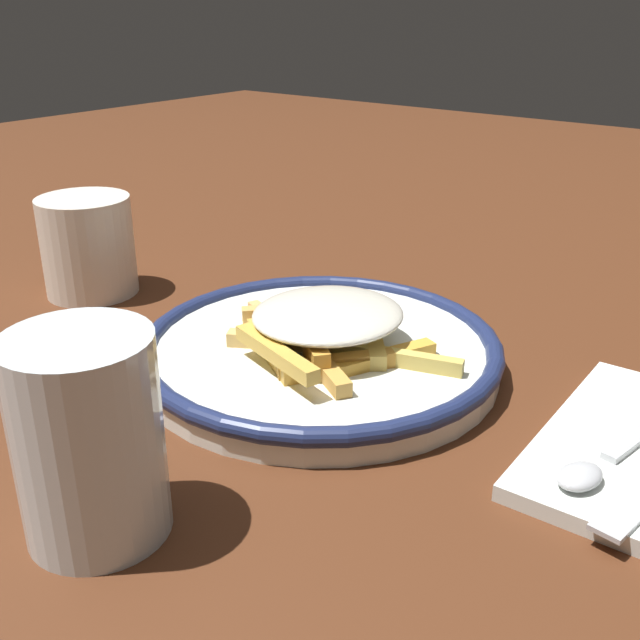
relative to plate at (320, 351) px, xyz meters
The scene contains 6 objects.
ground_plane 0.01m from the plate, ahead, with size 2.60×2.60×0.00m, color #4E2815.
plate is the anchor object (origin of this frame).
fries_heap 0.02m from the plate, 158.67° to the left, with size 0.19×0.15×0.04m.
spoon 0.22m from the plate, behind, with size 0.04×0.15×0.01m.
water_glass 0.23m from the plate, 96.01° to the left, with size 0.08×0.08×0.11m, color silver.
coffee_mug 0.27m from the plate, ahead, with size 0.11×0.09×0.09m.
Camera 1 is at (-0.32, 0.40, 0.26)m, focal length 42.04 mm.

